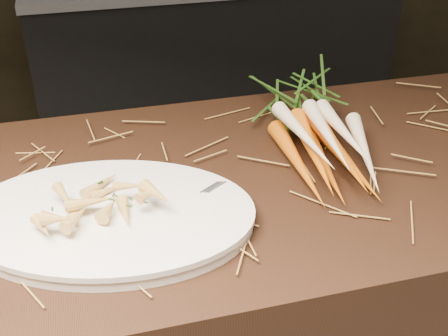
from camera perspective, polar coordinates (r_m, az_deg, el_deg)
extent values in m
cube|color=black|center=(1.42, 5.50, -15.59)|extent=(2.40, 0.70, 0.90)
cube|color=black|center=(3.05, -1.21, 10.85)|extent=(1.80, 0.60, 0.80)
cone|color=#C44D01|center=(1.10, 7.53, 0.46)|extent=(0.06, 0.30, 0.04)
cone|color=#C44D01|center=(1.12, 9.94, 0.64)|extent=(0.08, 0.31, 0.04)
cone|color=#C44D01|center=(1.13, 12.29, 0.82)|extent=(0.04, 0.30, 0.04)
cone|color=#C44D01|center=(1.09, 9.06, 1.66)|extent=(0.09, 0.30, 0.04)
cone|color=#C44D01|center=(1.10, 11.43, 1.83)|extent=(0.06, 0.30, 0.04)
cone|color=beige|center=(1.09, 8.14, 3.24)|extent=(0.03, 0.28, 0.05)
cone|color=beige|center=(1.09, 10.49, 3.29)|extent=(0.07, 0.28, 0.04)
cone|color=beige|center=(1.11, 12.16, 3.49)|extent=(0.06, 0.28, 0.05)
cone|color=beige|center=(1.11, 14.12, 1.55)|extent=(0.11, 0.28, 0.03)
ellipsoid|color=#315E19|center=(1.32, 6.82, 7.68)|extent=(0.21, 0.28, 0.10)
cube|color=silver|center=(0.93, -1.26, -5.31)|extent=(0.16, 0.11, 0.00)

